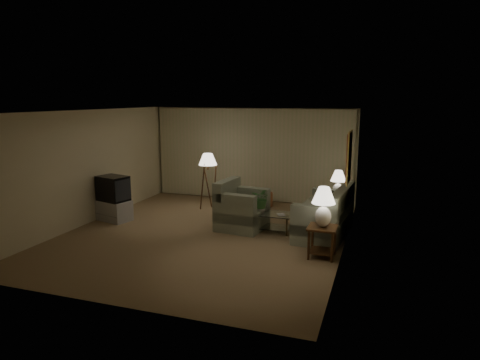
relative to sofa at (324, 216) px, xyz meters
name	(u,v)px	position (x,y,z in m)	size (l,w,h in m)	color
ground	(205,234)	(-2.50, -0.77, -0.42)	(7.00, 7.00, 0.00)	olive
room_shell	(229,148)	(-2.48, 0.74, 1.32)	(6.04, 7.02, 2.72)	beige
sofa	(324,216)	(0.00, 0.00, 0.00)	(2.09, 1.33, 0.85)	gray
armchair	(242,210)	(-1.85, -0.11, 0.02)	(1.25, 1.21, 0.88)	gray
side_table_near	(322,236)	(0.15, -1.35, -0.01)	(0.53, 0.53, 0.60)	#331C0D
side_table_far	(337,205)	(0.15, 1.25, -0.03)	(0.46, 0.38, 0.60)	#331C0D
table_lamp_near	(323,203)	(0.15, -1.35, 0.63)	(0.44, 0.44, 0.76)	white
table_lamp_far	(338,181)	(0.15, 1.25, 0.56)	(0.38, 0.38, 0.65)	white
coffee_table	(268,219)	(-1.24, -0.10, -0.15)	(1.11, 0.61, 0.41)	silver
tv_cabinet	(114,210)	(-5.05, -0.49, -0.17)	(0.92, 0.71, 0.50)	#ACACAE
crt_tv	(113,188)	(-5.05, -0.49, 0.38)	(0.82, 0.67, 0.61)	black
floor_lamp	(208,180)	(-3.28, 1.28, 0.37)	(0.49, 0.49, 1.52)	#331C0D
ottoman	(262,200)	(-1.97, 2.03, -0.23)	(0.57, 0.57, 0.38)	#9F5B35
vase	(262,209)	(-1.39, -0.10, 0.07)	(0.16, 0.16, 0.17)	white
flowers	(262,195)	(-1.39, -0.10, 0.39)	(0.42, 0.37, 0.47)	#3B7634
book	(278,215)	(-0.99, -0.20, 0.00)	(0.15, 0.21, 0.02)	olive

